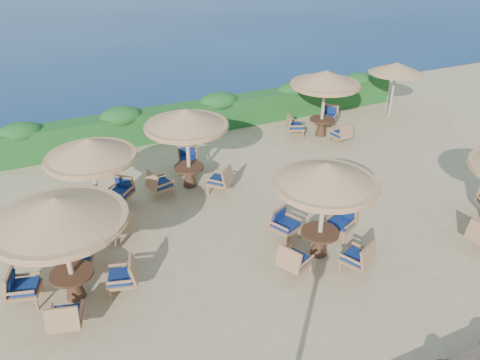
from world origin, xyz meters
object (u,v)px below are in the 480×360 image
cafe_set_1 (324,196)px  cafe_set_3 (93,167)px  extra_parasol (396,68)px  cafe_set_0 (62,231)px  cafe_set_4 (187,133)px  cafe_set_5 (325,90)px

cafe_set_1 → cafe_set_3: size_ratio=1.05×
extra_parasol → cafe_set_0: (-14.20, -5.93, -0.32)m
cafe_set_0 → cafe_set_4: size_ratio=1.05×
cafe_set_0 → cafe_set_3: size_ratio=1.07×
cafe_set_1 → extra_parasol: bearing=40.0°
cafe_set_0 → cafe_set_3: 3.00m
cafe_set_1 → cafe_set_4: (-1.81, 4.80, 0.11)m
cafe_set_3 → cafe_set_0: bearing=-111.5°
extra_parasol → cafe_set_4: size_ratio=0.87×
cafe_set_3 → cafe_set_5: bearing=16.2°
extra_parasol → cafe_set_1: (-8.27, -6.94, -0.41)m
cafe_set_5 → cafe_set_1: bearing=-124.0°
extra_parasol → cafe_set_3: cafe_set_3 is taller
cafe_set_4 → cafe_set_5: (6.18, 1.67, 0.02)m
cafe_set_1 → cafe_set_3: bearing=141.8°
extra_parasol → cafe_set_5: 3.94m
cafe_set_4 → cafe_set_5: size_ratio=0.99×
cafe_set_0 → cafe_set_5: size_ratio=1.04×
cafe_set_3 → cafe_set_1: bearing=-38.2°
cafe_set_1 → cafe_set_5: 7.81m
cafe_set_3 → cafe_set_5: (9.20, 2.67, 0.07)m
cafe_set_3 → cafe_set_4: same height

